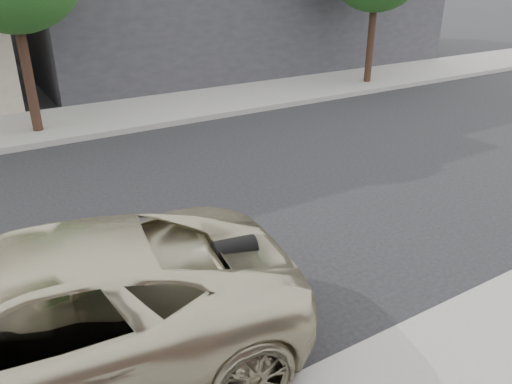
{
  "coord_description": "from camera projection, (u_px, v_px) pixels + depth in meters",
  "views": [
    {
      "loc": [
        3.61,
        7.05,
        3.9
      ],
      "look_at": [
        0.17,
        1.43,
        0.9
      ],
      "focal_mm": 35.0,
      "sensor_mm": 36.0,
      "label": 1
    }
  ],
  "objects": [
    {
      "name": "motorcycle",
      "position": [
        187.0,
        289.0,
        5.59
      ],
      "size": [
        2.14,
        0.75,
        1.36
      ],
      "rotation": [
        0.0,
        0.0,
        -0.18
      ],
      "color": "black",
      "rests_on": "ground"
    },
    {
      "name": "minivan",
      "position": [
        25.0,
        323.0,
        4.81
      ],
      "size": [
        5.76,
        3.32,
        1.51
      ],
      "primitive_type": "imported",
      "rotation": [
        0.0,
        0.0,
        1.42
      ],
      "color": "#B8B08F",
      "rests_on": "ground"
    },
    {
      "name": "ground",
      "position": [
        222.0,
        208.0,
        8.81
      ],
      "size": [
        120.0,
        120.0,
        0.0
      ],
      "primitive_type": "plane",
      "color": "black",
      "rests_on": "ground"
    },
    {
      "name": "far_sidewalk",
      "position": [
        112.0,
        117.0,
        13.82
      ],
      "size": [
        44.0,
        3.0,
        0.15
      ],
      "primitive_type": "cube",
      "color": "gray",
      "rests_on": "ground"
    }
  ]
}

